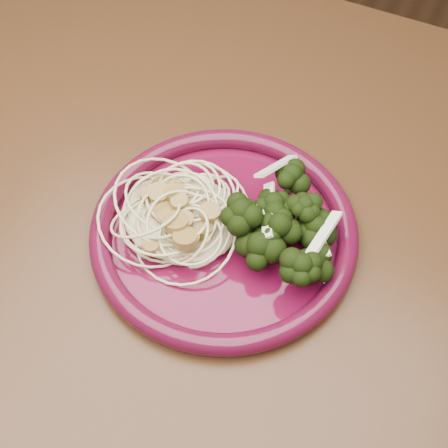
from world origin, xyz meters
The scene contains 6 objects.
dining_table centered at (0.00, 0.00, 0.65)m, with size 1.20×0.80×0.75m.
dinner_plate centered at (0.09, 0.02, 0.76)m, with size 0.26×0.26×0.02m.
spaghetti_pile centered at (0.05, 0.01, 0.77)m, with size 0.11×0.10×0.03m, color beige.
scallop_cluster centered at (0.05, 0.01, 0.80)m, with size 0.10×0.10×0.03m, color #A27C3A, non-canonical shape.
broccoli_pile centered at (0.14, 0.02, 0.78)m, with size 0.08×0.13×0.04m, color black.
onion_garnish centered at (0.14, 0.02, 0.81)m, with size 0.05×0.08×0.05m, color white, non-canonical shape.
Camera 1 is at (0.23, -0.27, 1.22)m, focal length 50.00 mm.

